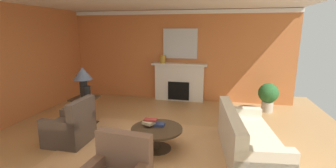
{
  "coord_description": "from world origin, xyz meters",
  "views": [
    {
      "loc": [
        1.52,
        -4.47,
        2.3
      ],
      "look_at": [
        0.26,
        1.17,
        1.0
      ],
      "focal_mm": 25.64,
      "sensor_mm": 36.0,
      "label": 1
    }
  ],
  "objects_px": {
    "vase_mantel_left": "(163,59)",
    "potted_plant": "(268,95)",
    "vase_on_side_table": "(87,93)",
    "sofa": "(246,140)",
    "mantel_mirror": "(180,44)",
    "fireplace": "(179,83)",
    "side_table": "(85,109)",
    "coffee_table": "(157,133)",
    "armchair_near_window": "(71,129)",
    "table_lamp": "(83,76)"
  },
  "relations": [
    {
      "from": "vase_mantel_left",
      "to": "potted_plant",
      "type": "xyz_separation_m",
      "value": [
        3.23,
        -0.53,
        -0.88
      ]
    },
    {
      "from": "vase_on_side_table",
      "to": "sofa",
      "type": "bearing_deg",
      "value": -8.79
    },
    {
      "from": "mantel_mirror",
      "to": "sofa",
      "type": "distance_m",
      "value": 4.2
    },
    {
      "from": "vase_mantel_left",
      "to": "fireplace",
      "type": "bearing_deg",
      "value": 5.16
    },
    {
      "from": "fireplace",
      "to": "vase_mantel_left",
      "type": "xyz_separation_m",
      "value": [
        -0.55,
        -0.05,
        0.79
      ]
    },
    {
      "from": "side_table",
      "to": "fireplace",
      "type": "bearing_deg",
      "value": 54.56
    },
    {
      "from": "side_table",
      "to": "vase_on_side_table",
      "type": "relative_size",
      "value": 2.17
    },
    {
      "from": "sofa",
      "to": "coffee_table",
      "type": "xyz_separation_m",
      "value": [
        -1.68,
        -0.16,
        0.04
      ]
    },
    {
      "from": "sofa",
      "to": "vase_mantel_left",
      "type": "bearing_deg",
      "value": 126.4
    },
    {
      "from": "mantel_mirror",
      "to": "vase_mantel_left",
      "type": "height_order",
      "value": "mantel_mirror"
    },
    {
      "from": "armchair_near_window",
      "to": "coffee_table",
      "type": "relative_size",
      "value": 0.95
    },
    {
      "from": "mantel_mirror",
      "to": "armchair_near_window",
      "type": "distance_m",
      "value": 4.33
    },
    {
      "from": "potted_plant",
      "to": "vase_mantel_left",
      "type": "bearing_deg",
      "value": 170.72
    },
    {
      "from": "armchair_near_window",
      "to": "vase_mantel_left",
      "type": "bearing_deg",
      "value": 72.64
    },
    {
      "from": "table_lamp",
      "to": "vase_on_side_table",
      "type": "xyz_separation_m",
      "value": [
        0.15,
        -0.12,
        -0.36
      ]
    },
    {
      "from": "mantel_mirror",
      "to": "vase_on_side_table",
      "type": "distance_m",
      "value": 3.5
    },
    {
      "from": "fireplace",
      "to": "sofa",
      "type": "height_order",
      "value": "fireplace"
    },
    {
      "from": "vase_on_side_table",
      "to": "fireplace",
      "type": "bearing_deg",
      "value": 57.94
    },
    {
      "from": "vase_on_side_table",
      "to": "potted_plant",
      "type": "xyz_separation_m",
      "value": [
        4.4,
        2.17,
        -0.37
      ]
    },
    {
      "from": "armchair_near_window",
      "to": "side_table",
      "type": "height_order",
      "value": "armchair_near_window"
    },
    {
      "from": "sofa",
      "to": "armchair_near_window",
      "type": "relative_size",
      "value": 2.31
    },
    {
      "from": "table_lamp",
      "to": "potted_plant",
      "type": "relative_size",
      "value": 0.9
    },
    {
      "from": "vase_on_side_table",
      "to": "vase_mantel_left",
      "type": "relative_size",
      "value": 1.25
    },
    {
      "from": "coffee_table",
      "to": "potted_plant",
      "type": "distance_m",
      "value": 3.83
    },
    {
      "from": "fireplace",
      "to": "armchair_near_window",
      "type": "xyz_separation_m",
      "value": [
        -1.65,
        -3.56,
        -0.28
      ]
    },
    {
      "from": "mantel_mirror",
      "to": "potted_plant",
      "type": "distance_m",
      "value": 3.1
    },
    {
      "from": "coffee_table",
      "to": "side_table",
      "type": "xyz_separation_m",
      "value": [
        -2.04,
        0.83,
        0.06
      ]
    },
    {
      "from": "table_lamp",
      "to": "vase_mantel_left",
      "type": "relative_size",
      "value": 2.92
    },
    {
      "from": "vase_on_side_table",
      "to": "potted_plant",
      "type": "distance_m",
      "value": 4.93
    },
    {
      "from": "vase_mantel_left",
      "to": "potted_plant",
      "type": "relative_size",
      "value": 0.31
    },
    {
      "from": "coffee_table",
      "to": "vase_on_side_table",
      "type": "bearing_deg",
      "value": 159.29
    },
    {
      "from": "sofa",
      "to": "vase_on_side_table",
      "type": "relative_size",
      "value": 6.79
    },
    {
      "from": "fireplace",
      "to": "side_table",
      "type": "bearing_deg",
      "value": -125.44
    },
    {
      "from": "mantel_mirror",
      "to": "vase_mantel_left",
      "type": "bearing_deg",
      "value": -162.82
    },
    {
      "from": "side_table",
      "to": "table_lamp",
      "type": "relative_size",
      "value": 0.93
    },
    {
      "from": "armchair_near_window",
      "to": "vase_on_side_table",
      "type": "distance_m",
      "value": 0.99
    },
    {
      "from": "sofa",
      "to": "potted_plant",
      "type": "height_order",
      "value": "sofa"
    },
    {
      "from": "potted_plant",
      "to": "fireplace",
      "type": "bearing_deg",
      "value": 167.84
    },
    {
      "from": "sofa",
      "to": "side_table",
      "type": "height_order",
      "value": "sofa"
    },
    {
      "from": "fireplace",
      "to": "table_lamp",
      "type": "height_order",
      "value": "table_lamp"
    },
    {
      "from": "coffee_table",
      "to": "table_lamp",
      "type": "height_order",
      "value": "table_lamp"
    },
    {
      "from": "armchair_near_window",
      "to": "table_lamp",
      "type": "distance_m",
      "value": 1.33
    },
    {
      "from": "table_lamp",
      "to": "fireplace",
      "type": "bearing_deg",
      "value": 54.56
    },
    {
      "from": "side_table",
      "to": "vase_on_side_table",
      "type": "height_order",
      "value": "vase_on_side_table"
    },
    {
      "from": "armchair_near_window",
      "to": "coffee_table",
      "type": "xyz_separation_m",
      "value": [
        1.81,
        0.1,
        0.03
      ]
    },
    {
      "from": "fireplace",
      "to": "sofa",
      "type": "xyz_separation_m",
      "value": [
        1.85,
        -3.3,
        -0.29
      ]
    },
    {
      "from": "armchair_near_window",
      "to": "coffee_table",
      "type": "height_order",
      "value": "armchair_near_window"
    },
    {
      "from": "coffee_table",
      "to": "mantel_mirror",
      "type": "bearing_deg",
      "value": 92.66
    },
    {
      "from": "armchair_near_window",
      "to": "side_table",
      "type": "relative_size",
      "value": 1.36
    },
    {
      "from": "mantel_mirror",
      "to": "vase_on_side_table",
      "type": "xyz_separation_m",
      "value": [
        -1.72,
        -2.87,
        -1.01
      ]
    }
  ]
}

